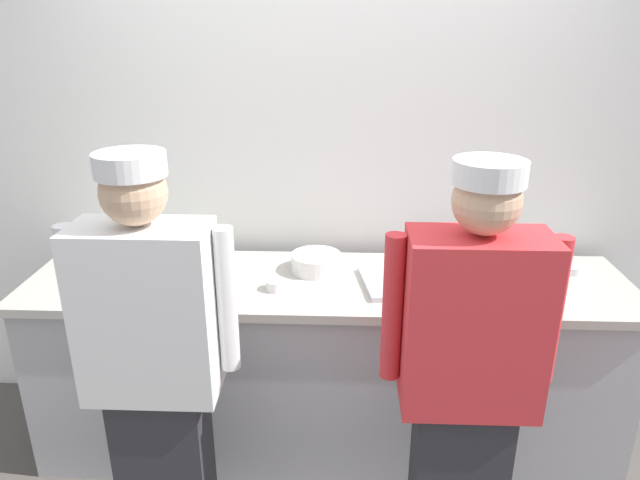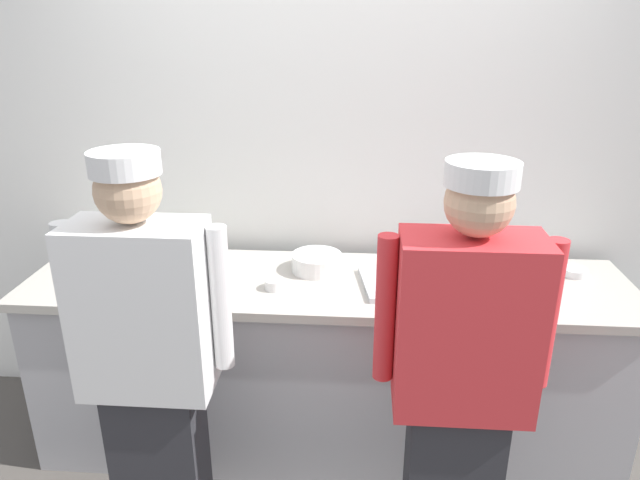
{
  "view_description": "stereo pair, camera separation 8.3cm",
  "coord_description": "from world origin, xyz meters",
  "views": [
    {
      "loc": [
        0.06,
        -2.06,
        2.04
      ],
      "look_at": [
        -0.04,
        0.4,
        1.09
      ],
      "focal_mm": 32.53,
      "sensor_mm": 36.0,
      "label": 1
    },
    {
      "loc": [
        0.14,
        -2.05,
        2.04
      ],
      "look_at": [
        -0.04,
        0.4,
        1.09
      ],
      "focal_mm": 32.53,
      "sensor_mm": 36.0,
      "label": 2
    }
  ],
  "objects": [
    {
      "name": "ramekin_yellow_sauce",
      "position": [
        -0.93,
        0.28,
        0.93
      ],
      "size": [
        0.09,
        0.09,
        0.05
      ],
      "color": "white",
      "rests_on": "prep_counter"
    },
    {
      "name": "ramekin_red_sauce",
      "position": [
        -0.23,
        0.26,
        0.93
      ],
      "size": [
        0.09,
        0.09,
        0.05
      ],
      "color": "white",
      "rests_on": "prep_counter"
    },
    {
      "name": "chef_center",
      "position": [
        0.5,
        -0.36,
        0.88
      ],
      "size": [
        0.6,
        0.24,
        1.65
      ],
      "color": "#2D2D33",
      "rests_on": "ground"
    },
    {
      "name": "ramekin_orange_sauce",
      "position": [
        1.15,
        0.5,
        0.93
      ],
      "size": [
        0.11,
        0.11,
        0.04
      ],
      "color": "white",
      "rests_on": "prep_counter"
    },
    {
      "name": "chef_near_left",
      "position": [
        -0.59,
        -0.33,
        0.88
      ],
      "size": [
        0.6,
        0.24,
        1.65
      ],
      "color": "#2D2D33",
      "rests_on": "ground"
    },
    {
      "name": "wall_back",
      "position": [
        0.0,
        0.83,
        1.48
      ],
      "size": [
        4.35,
        0.1,
        2.95
      ],
      "color": "white",
      "rests_on": "ground"
    },
    {
      "name": "mixing_bowl_steel",
      "position": [
        0.78,
        0.42,
        0.97
      ],
      "size": [
        0.38,
        0.38,
        0.12
      ],
      "primitive_type": "cylinder",
      "color": "#B7BABF",
      "rests_on": "prep_counter"
    },
    {
      "name": "sheet_tray",
      "position": [
        0.4,
        0.35,
        0.92
      ],
      "size": [
        0.51,
        0.41,
        0.02
      ],
      "primitive_type": "cube",
      "rotation": [
        0.0,
        0.0,
        0.16
      ],
      "color": "#B7BABF",
      "rests_on": "prep_counter"
    },
    {
      "name": "deli_cup",
      "position": [
        -1.11,
        0.44,
        0.96
      ],
      "size": [
        0.09,
        0.09,
        0.1
      ],
      "primitive_type": "cylinder",
      "color": "white",
      "rests_on": "prep_counter"
    },
    {
      "name": "plate_stack_rear",
      "position": [
        -0.66,
        0.27,
        0.94
      ],
      "size": [
        0.24,
        0.24,
        0.07
      ],
      "color": "white",
      "rests_on": "prep_counter"
    },
    {
      "name": "prep_counter",
      "position": [
        0.0,
        0.36,
        0.46
      ],
      "size": [
        2.77,
        0.68,
        0.91
      ],
      "color": "#B2B2B7",
      "rests_on": "ground"
    },
    {
      "name": "plate_stack_front",
      "position": [
        -0.06,
        0.47,
        0.95
      ],
      "size": [
        0.24,
        0.24,
        0.08
      ],
      "color": "white",
      "rests_on": "prep_counter"
    },
    {
      "name": "squeeze_bottle_primary",
      "position": [
        -0.84,
        0.46,
        1.0
      ],
      "size": [
        0.06,
        0.06,
        0.19
      ],
      "color": "#56A333",
      "rests_on": "prep_counter"
    }
  ]
}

